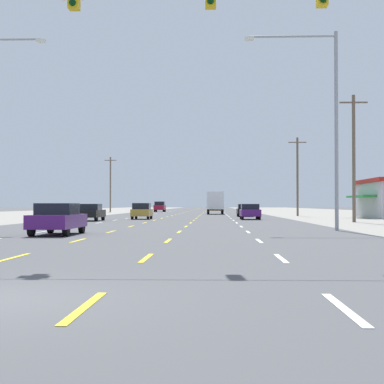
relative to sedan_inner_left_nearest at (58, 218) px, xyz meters
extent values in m
plane|color=#4C4C4F|center=(3.71, 47.07, -0.76)|extent=(572.00, 572.00, 0.00)
cube|color=white|center=(-1.54, 3.07, -0.75)|extent=(0.14, 2.60, 0.01)
cube|color=white|center=(-1.54, 10.57, -0.75)|extent=(0.14, 2.60, 0.01)
cube|color=white|center=(-1.54, 18.07, -0.75)|extent=(0.14, 2.60, 0.01)
cube|color=white|center=(-1.54, 25.57, -0.75)|extent=(0.14, 2.60, 0.01)
cube|color=white|center=(-1.54, 33.07, -0.75)|extent=(0.14, 2.60, 0.01)
cube|color=white|center=(-1.54, 40.57, -0.75)|extent=(0.14, 2.60, 0.01)
cube|color=white|center=(-1.54, 48.07, -0.75)|extent=(0.14, 2.60, 0.01)
cube|color=white|center=(-1.54, 55.57, -0.75)|extent=(0.14, 2.60, 0.01)
cube|color=white|center=(-1.54, 63.07, -0.75)|extent=(0.14, 2.60, 0.01)
cube|color=white|center=(-1.54, 70.57, -0.75)|extent=(0.14, 2.60, 0.01)
cube|color=white|center=(-1.54, 78.07, -0.75)|extent=(0.14, 2.60, 0.01)
cube|color=white|center=(-1.54, 85.57, -0.75)|extent=(0.14, 2.60, 0.01)
cube|color=white|center=(-1.54, 93.07, -0.75)|extent=(0.14, 2.60, 0.01)
cube|color=white|center=(-1.54, 100.57, -0.75)|extent=(0.14, 2.60, 0.01)
cube|color=white|center=(-1.54, 108.07, -0.75)|extent=(0.14, 2.60, 0.01)
cube|color=white|center=(-1.54, 115.57, -0.75)|extent=(0.14, 2.60, 0.01)
cube|color=white|center=(-1.54, 123.07, -0.75)|extent=(0.14, 2.60, 0.01)
cube|color=white|center=(-1.54, 130.57, -0.75)|extent=(0.14, 2.60, 0.01)
cube|color=white|center=(-1.54, 138.07, -0.75)|extent=(0.14, 2.60, 0.01)
cube|color=white|center=(-1.54, 145.57, -0.75)|extent=(0.14, 2.60, 0.01)
cube|color=white|center=(-1.54, 153.07, -0.75)|extent=(0.14, 2.60, 0.01)
cube|color=white|center=(-1.54, 160.57, -0.75)|extent=(0.14, 2.60, 0.01)
cube|color=white|center=(-1.54, 168.07, -0.75)|extent=(0.14, 2.60, 0.01)
cube|color=white|center=(-1.54, 175.57, -0.75)|extent=(0.14, 2.60, 0.01)
cube|color=white|center=(-1.54, 183.07, -0.75)|extent=(0.14, 2.60, 0.01)
cube|color=white|center=(-1.54, 190.57, -0.75)|extent=(0.14, 2.60, 0.01)
cube|color=white|center=(-1.54, 198.07, -0.75)|extent=(0.14, 2.60, 0.01)
cube|color=yellow|center=(1.96, -11.93, -0.75)|extent=(0.14, 2.60, 0.01)
cube|color=yellow|center=(1.96, -4.43, -0.75)|extent=(0.14, 2.60, 0.01)
cube|color=yellow|center=(1.96, 3.07, -0.75)|extent=(0.14, 2.60, 0.01)
cube|color=yellow|center=(1.96, 10.57, -0.75)|extent=(0.14, 2.60, 0.01)
cube|color=yellow|center=(1.96, 18.07, -0.75)|extent=(0.14, 2.60, 0.01)
cube|color=yellow|center=(1.96, 25.57, -0.75)|extent=(0.14, 2.60, 0.01)
cube|color=yellow|center=(1.96, 33.07, -0.75)|extent=(0.14, 2.60, 0.01)
cube|color=yellow|center=(1.96, 40.57, -0.75)|extent=(0.14, 2.60, 0.01)
cube|color=yellow|center=(1.96, 48.07, -0.75)|extent=(0.14, 2.60, 0.01)
cube|color=yellow|center=(1.96, 55.57, -0.75)|extent=(0.14, 2.60, 0.01)
cube|color=yellow|center=(1.96, 63.07, -0.75)|extent=(0.14, 2.60, 0.01)
cube|color=yellow|center=(1.96, 70.57, -0.75)|extent=(0.14, 2.60, 0.01)
cube|color=yellow|center=(1.96, 78.07, -0.75)|extent=(0.14, 2.60, 0.01)
cube|color=yellow|center=(1.96, 85.57, -0.75)|extent=(0.14, 2.60, 0.01)
cube|color=yellow|center=(1.96, 93.07, -0.75)|extent=(0.14, 2.60, 0.01)
cube|color=yellow|center=(1.96, 100.57, -0.75)|extent=(0.14, 2.60, 0.01)
cube|color=yellow|center=(1.96, 108.07, -0.75)|extent=(0.14, 2.60, 0.01)
cube|color=yellow|center=(1.96, 115.57, -0.75)|extent=(0.14, 2.60, 0.01)
cube|color=yellow|center=(1.96, 123.07, -0.75)|extent=(0.14, 2.60, 0.01)
cube|color=yellow|center=(1.96, 130.57, -0.75)|extent=(0.14, 2.60, 0.01)
cube|color=yellow|center=(1.96, 138.07, -0.75)|extent=(0.14, 2.60, 0.01)
cube|color=yellow|center=(1.96, 145.57, -0.75)|extent=(0.14, 2.60, 0.01)
cube|color=yellow|center=(1.96, 153.07, -0.75)|extent=(0.14, 2.60, 0.01)
cube|color=yellow|center=(1.96, 160.57, -0.75)|extent=(0.14, 2.60, 0.01)
cube|color=yellow|center=(1.96, 168.07, -0.75)|extent=(0.14, 2.60, 0.01)
cube|color=yellow|center=(1.96, 175.57, -0.75)|extent=(0.14, 2.60, 0.01)
cube|color=yellow|center=(1.96, 183.07, -0.75)|extent=(0.14, 2.60, 0.01)
cube|color=yellow|center=(1.96, 190.57, -0.75)|extent=(0.14, 2.60, 0.01)
cube|color=yellow|center=(1.96, 198.07, -0.75)|extent=(0.14, 2.60, 0.01)
cube|color=yellow|center=(5.46, -19.43, -0.75)|extent=(0.14, 2.60, 0.01)
cube|color=yellow|center=(5.46, -11.93, -0.75)|extent=(0.14, 2.60, 0.01)
cube|color=yellow|center=(5.46, -4.43, -0.75)|extent=(0.14, 2.60, 0.01)
cube|color=yellow|center=(5.46, 3.07, -0.75)|extent=(0.14, 2.60, 0.01)
cube|color=yellow|center=(5.46, 10.57, -0.75)|extent=(0.14, 2.60, 0.01)
cube|color=yellow|center=(5.46, 18.07, -0.75)|extent=(0.14, 2.60, 0.01)
cube|color=yellow|center=(5.46, 25.57, -0.75)|extent=(0.14, 2.60, 0.01)
cube|color=yellow|center=(5.46, 33.07, -0.75)|extent=(0.14, 2.60, 0.01)
cube|color=yellow|center=(5.46, 40.57, -0.75)|extent=(0.14, 2.60, 0.01)
cube|color=yellow|center=(5.46, 48.07, -0.75)|extent=(0.14, 2.60, 0.01)
cube|color=yellow|center=(5.46, 55.57, -0.75)|extent=(0.14, 2.60, 0.01)
cube|color=yellow|center=(5.46, 63.07, -0.75)|extent=(0.14, 2.60, 0.01)
cube|color=yellow|center=(5.46, 70.57, -0.75)|extent=(0.14, 2.60, 0.01)
cube|color=yellow|center=(5.46, 78.07, -0.75)|extent=(0.14, 2.60, 0.01)
cube|color=yellow|center=(5.46, 85.57, -0.75)|extent=(0.14, 2.60, 0.01)
cube|color=yellow|center=(5.46, 93.07, -0.75)|extent=(0.14, 2.60, 0.01)
cube|color=yellow|center=(5.46, 100.57, -0.75)|extent=(0.14, 2.60, 0.01)
cube|color=yellow|center=(5.46, 108.07, -0.75)|extent=(0.14, 2.60, 0.01)
cube|color=yellow|center=(5.46, 115.57, -0.75)|extent=(0.14, 2.60, 0.01)
cube|color=yellow|center=(5.46, 123.07, -0.75)|extent=(0.14, 2.60, 0.01)
cube|color=yellow|center=(5.46, 130.57, -0.75)|extent=(0.14, 2.60, 0.01)
cube|color=yellow|center=(5.46, 138.07, -0.75)|extent=(0.14, 2.60, 0.01)
cube|color=yellow|center=(5.46, 145.57, -0.75)|extent=(0.14, 2.60, 0.01)
cube|color=yellow|center=(5.46, 153.07, -0.75)|extent=(0.14, 2.60, 0.01)
cube|color=yellow|center=(5.46, 160.57, -0.75)|extent=(0.14, 2.60, 0.01)
cube|color=yellow|center=(5.46, 168.07, -0.75)|extent=(0.14, 2.60, 0.01)
cube|color=yellow|center=(5.46, 175.57, -0.75)|extent=(0.14, 2.60, 0.01)
cube|color=yellow|center=(5.46, 183.07, -0.75)|extent=(0.14, 2.60, 0.01)
cube|color=yellow|center=(5.46, 190.57, -0.75)|extent=(0.14, 2.60, 0.01)
cube|color=yellow|center=(5.46, 198.07, -0.75)|extent=(0.14, 2.60, 0.01)
cube|color=white|center=(8.96, -19.43, -0.75)|extent=(0.14, 2.60, 0.01)
cube|color=white|center=(8.96, -11.93, -0.75)|extent=(0.14, 2.60, 0.01)
cube|color=white|center=(8.96, -4.43, -0.75)|extent=(0.14, 2.60, 0.01)
cube|color=white|center=(8.96, 3.07, -0.75)|extent=(0.14, 2.60, 0.01)
cube|color=white|center=(8.96, 10.57, -0.75)|extent=(0.14, 2.60, 0.01)
cube|color=white|center=(8.96, 18.07, -0.75)|extent=(0.14, 2.60, 0.01)
cube|color=white|center=(8.96, 25.57, -0.75)|extent=(0.14, 2.60, 0.01)
cube|color=white|center=(8.96, 33.07, -0.75)|extent=(0.14, 2.60, 0.01)
cube|color=white|center=(8.96, 40.57, -0.75)|extent=(0.14, 2.60, 0.01)
cube|color=white|center=(8.96, 48.07, -0.75)|extent=(0.14, 2.60, 0.01)
cube|color=white|center=(8.96, 55.57, -0.75)|extent=(0.14, 2.60, 0.01)
cube|color=white|center=(8.96, 63.07, -0.75)|extent=(0.14, 2.60, 0.01)
cube|color=white|center=(8.96, 70.57, -0.75)|extent=(0.14, 2.60, 0.01)
cube|color=white|center=(8.96, 78.07, -0.75)|extent=(0.14, 2.60, 0.01)
cube|color=white|center=(8.96, 85.57, -0.75)|extent=(0.14, 2.60, 0.01)
cube|color=white|center=(8.96, 93.07, -0.75)|extent=(0.14, 2.60, 0.01)
cube|color=white|center=(8.96, 100.57, -0.75)|extent=(0.14, 2.60, 0.01)
cube|color=white|center=(8.96, 108.07, -0.75)|extent=(0.14, 2.60, 0.01)
cube|color=white|center=(8.96, 115.57, -0.75)|extent=(0.14, 2.60, 0.01)
cube|color=white|center=(8.96, 123.07, -0.75)|extent=(0.14, 2.60, 0.01)
cube|color=white|center=(8.96, 130.57, -0.75)|extent=(0.14, 2.60, 0.01)
cube|color=white|center=(8.96, 138.07, -0.75)|extent=(0.14, 2.60, 0.01)
cube|color=white|center=(8.96, 145.57, -0.75)|extent=(0.14, 2.60, 0.01)
cube|color=white|center=(8.96, 153.07, -0.75)|extent=(0.14, 2.60, 0.01)
cube|color=white|center=(8.96, 160.57, -0.75)|extent=(0.14, 2.60, 0.01)
cube|color=white|center=(8.96, 168.07, -0.75)|extent=(0.14, 2.60, 0.01)
cube|color=white|center=(8.96, 175.57, -0.75)|extent=(0.14, 2.60, 0.01)
cube|color=white|center=(8.96, 183.07, -0.75)|extent=(0.14, 2.60, 0.01)
cube|color=white|center=(8.96, 190.57, -0.75)|extent=(0.14, 2.60, 0.01)
cube|color=white|center=(8.96, 198.07, -0.75)|extent=(0.14, 2.60, 0.01)
sphere|color=black|center=(7.14, -11.09, 6.28)|extent=(0.20, 0.20, 0.20)
sphere|color=black|center=(3.29, -11.09, 6.28)|extent=(0.20, 0.20, 0.20)
cube|color=#4C196B|center=(0.00, 0.02, -0.13)|extent=(1.80, 4.50, 0.62)
cube|color=black|center=(0.00, -0.08, 0.44)|extent=(1.62, 2.10, 0.52)
cylinder|color=black|center=(-0.77, 1.57, -0.44)|extent=(0.22, 0.64, 0.64)
cylinder|color=black|center=(0.77, 1.57, -0.44)|extent=(0.22, 0.64, 0.64)
cylinder|color=black|center=(-0.77, -1.53, -0.44)|extent=(0.22, 0.64, 0.64)
cylinder|color=black|center=(0.77, -1.53, -0.44)|extent=(0.22, 0.64, 0.64)
cube|color=black|center=(-3.32, 23.62, -0.13)|extent=(1.80, 4.50, 0.62)
cube|color=black|center=(-3.32, 23.52, 0.44)|extent=(1.62, 2.10, 0.52)
cylinder|color=black|center=(-4.09, 25.17, -0.44)|extent=(0.22, 0.64, 0.64)
cylinder|color=black|center=(-2.55, 25.17, -0.44)|extent=(0.22, 0.64, 0.64)
cylinder|color=black|center=(-4.09, 22.07, -0.44)|extent=(0.22, 0.64, 0.64)
cylinder|color=black|center=(-2.55, 22.07, -0.44)|extent=(0.22, 0.64, 0.64)
cube|color=#4C196B|center=(10.63, 29.07, -0.13)|extent=(1.80, 4.50, 0.62)
cube|color=black|center=(10.63, 28.97, 0.44)|extent=(1.62, 2.10, 0.52)
cylinder|color=black|center=(9.86, 30.62, -0.44)|extent=(0.22, 0.64, 0.64)
cylinder|color=black|center=(11.40, 30.62, -0.44)|extent=(0.22, 0.64, 0.64)
cylinder|color=black|center=(9.86, 27.52, -0.44)|extent=(0.22, 0.64, 0.64)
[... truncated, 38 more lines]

